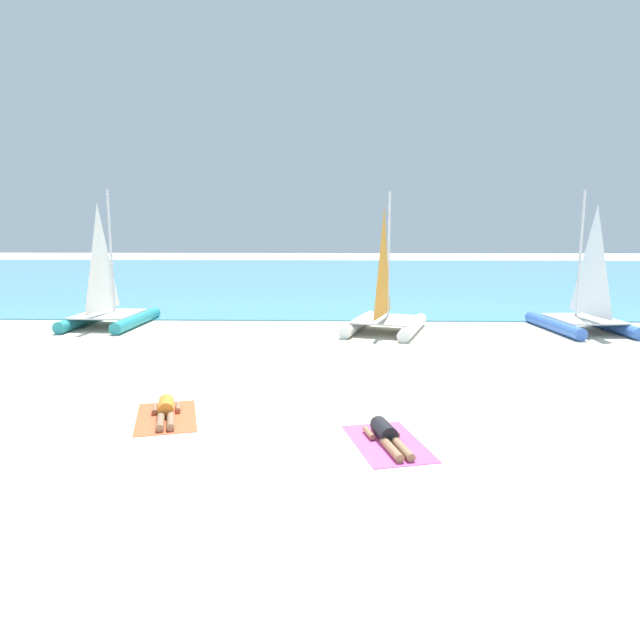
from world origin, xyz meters
name	(u,v)px	position (x,y,z in m)	size (l,w,h in m)	color
ground_plane	(323,334)	(0.00, 10.00, 0.00)	(120.00, 120.00, 0.00)	beige
ocean_water	(330,276)	(0.00, 32.69, 0.03)	(120.00, 40.00, 0.05)	#4C9EB7
sailboat_white	(385,311)	(2.10, 10.56, 0.71)	(3.29, 4.17, 4.77)	white
sailboat_teal	(109,306)	(-7.85, 11.43, 0.73)	(2.56, 3.85, 4.89)	teal
sailboat_blue	(583,311)	(8.95, 10.84, 0.72)	(2.71, 3.90, 4.81)	blue
towel_left	(166,417)	(-2.81, 1.52, 0.01)	(1.10, 1.90, 0.01)	#EA5933
sunbather_left	(166,410)	(-2.83, 1.58, 0.13)	(0.79, 1.55, 0.30)	orange
towel_middle	(388,443)	(1.28, 0.32, 0.01)	(1.10, 1.90, 0.01)	#D84C99
sunbather_middle	(387,435)	(1.26, 0.38, 0.13)	(0.76, 1.55, 0.30)	black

